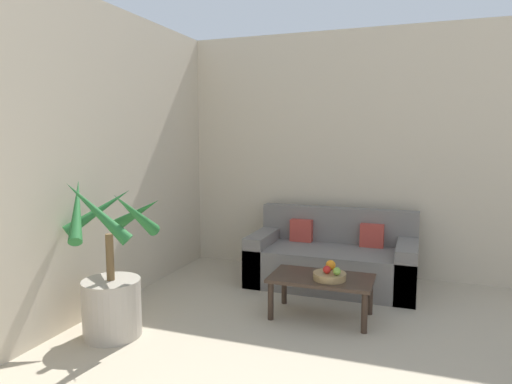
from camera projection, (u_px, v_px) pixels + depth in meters
wall_back at (505, 156)px, 4.57m from camera, size 8.41×0.06×2.70m
potted_palm at (111, 284)px, 3.52m from camera, size 0.79×0.77×1.25m
sofa_loveseat at (332, 260)px, 4.76m from camera, size 1.68×0.82×0.77m
coffee_table at (321, 282)px, 3.89m from camera, size 0.87×0.49×0.36m
fruit_bowl at (330, 276)px, 3.81m from camera, size 0.28×0.28×0.06m
apple_red at (327, 270)px, 3.78m from camera, size 0.07×0.07×0.07m
apple_green at (337, 271)px, 3.74m from camera, size 0.07×0.07×0.07m
orange_fruit at (331, 265)px, 3.88m from camera, size 0.08×0.08×0.08m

